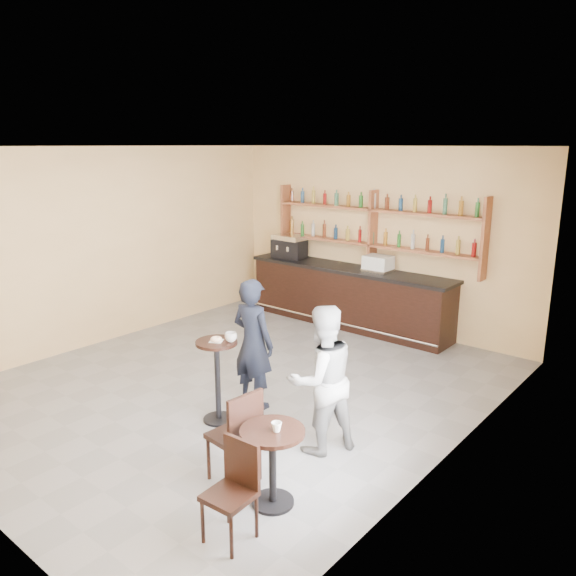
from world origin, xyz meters
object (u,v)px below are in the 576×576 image
Objects in this scene: man_main at (253,343)px; patron_second at (322,379)px; espresso_machine at (289,246)px; pedestal_table at (218,381)px; chair_west at (234,435)px; chair_south at (229,495)px; bar_counter at (348,296)px; pastry_case at (378,264)px; cafe_table at (273,467)px.

man_main is 1.02× the size of patron_second.
espresso_machine reaches higher than pedestal_table.
man_main reaches higher than espresso_machine.
espresso_machine is at bearing -58.51° from man_main.
chair_west reaches higher than chair_south.
chair_west is (3.29, -4.82, -0.82)m from espresso_machine.
bar_counter is 3.97× the size of pedestal_table.
pedestal_table is (2.27, -4.07, -0.80)m from espresso_machine.
patron_second is (1.60, -3.80, -0.41)m from pastry_case.
chair_west is (1.02, -0.75, -0.02)m from pedestal_table.
pedestal_table is at bearing -68.28° from espresso_machine.
bar_counter is 3.62m from man_main.
pastry_case reaches higher than chair_west.
bar_counter is 2.42× the size of man_main.
pastry_case is 4.14m from pedestal_table.
pastry_case is 4.15m from patron_second.
pastry_case is 5.84m from chair_south.
chair_west is (1.30, -4.82, -0.74)m from pastry_case.
bar_counter is 0.91m from pastry_case.
pastry_case is 3.53m from man_main.
espresso_machine is 0.61× the size of pedestal_table.
man_main is at bearing 86.08° from pedestal_table.
bar_counter is 4.13× the size of chair_west.
pedestal_table is (0.28, -4.07, -0.72)m from pastry_case.
cafe_table is 1.18m from patron_second.
espresso_machine is 6.76m from chair_south.
man_main reaches higher than pastry_case.
bar_counter is 2.46× the size of patron_second.
pastry_case is 0.29× the size of man_main.
chair_west reaches higher than cafe_table.
espresso_machine reaches higher than chair_south.
espresso_machine reaches higher than cafe_table.
espresso_machine is at bearing 180.00° from bar_counter.
bar_counter is 4.16m from pedestal_table.
espresso_machine is 1.30× the size of pastry_case.
man_main reaches higher than cafe_table.
pastry_case reaches higher than pedestal_table.
patron_second is at bearing -54.03° from espresso_machine.
espresso_machine is 1.99m from pastry_case.
pastry_case is (0.60, 0.00, 0.68)m from bar_counter.
patron_second is at bearing 168.88° from chair_west.
espresso_machine is 0.64× the size of chair_west.
man_main is (0.32, -3.49, -0.40)m from pastry_case.
man_main is 2.56m from chair_south.
bar_counter is 4.40m from patron_second.
patron_second is (-0.29, 1.67, 0.38)m from chair_south.
man_main is at bearing -75.28° from bar_counter.
patron_second is at bearing 164.53° from man_main.
man_main is 2.20× the size of cafe_table.
pedestal_table is (0.88, -4.07, -0.04)m from bar_counter.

